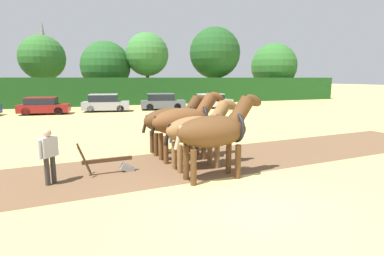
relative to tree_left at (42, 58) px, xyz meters
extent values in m
plane|color=tan|center=(7.63, -34.50, -5.35)|extent=(240.00, 240.00, 0.00)
cube|color=brown|center=(2.17, -30.86, -5.35)|extent=(35.42, 5.91, 0.01)
cube|color=#1E511E|center=(7.63, -5.71, -3.82)|extent=(60.51, 1.87, 3.05)
cylinder|color=brown|center=(0.00, 0.00, -3.39)|extent=(0.44, 0.44, 3.91)
sphere|color=#2D6628|center=(0.00, 0.00, 0.02)|extent=(5.30, 5.30, 5.30)
cylinder|color=#423323|center=(7.14, -1.03, -3.95)|extent=(0.44, 0.44, 2.79)
sphere|color=#235623|center=(7.14, -1.03, -0.88)|extent=(6.11, 6.11, 6.11)
cylinder|color=#4C3823|center=(12.06, -2.50, -3.13)|extent=(0.44, 0.44, 4.44)
sphere|color=#387533|center=(12.06, -2.50, 0.55)|extent=(5.33, 5.33, 5.33)
cylinder|color=#423323|center=(21.22, -2.69, -3.12)|extent=(0.44, 0.44, 4.45)
sphere|color=#1E4C1E|center=(21.22, -2.69, 0.97)|extent=(6.77, 6.77, 6.77)
cylinder|color=brown|center=(31.61, -1.46, -3.90)|extent=(0.44, 0.44, 2.90)
sphere|color=#2D6628|center=(31.61, -1.46, -0.59)|extent=(6.79, 6.79, 6.79)
cylinder|color=gray|center=(-2.24, 26.91, -2.20)|extent=(1.96, 1.96, 6.30)
cone|color=slate|center=(-2.24, 26.91, 4.81)|extent=(2.16, 2.16, 7.71)
ellipsoid|color=#513319|center=(7.55, -32.31, -3.89)|extent=(2.32, 1.13, 0.94)
cylinder|color=#513319|center=(8.27, -32.00, -4.83)|extent=(0.18, 0.18, 1.04)
cylinder|color=#513319|center=(8.30, -32.54, -4.83)|extent=(0.18, 0.18, 1.04)
cylinder|color=#513319|center=(6.80, -32.09, -4.83)|extent=(0.18, 0.18, 1.04)
cylinder|color=#513319|center=(6.84, -32.63, -4.83)|extent=(0.18, 0.18, 1.04)
cylinder|color=#513319|center=(8.51, -32.25, -3.35)|extent=(0.90, 0.50, 0.99)
ellipsoid|color=#513319|center=(8.97, -32.23, -3.02)|extent=(0.69, 0.30, 0.54)
cube|color=gray|center=(8.72, -32.24, -3.15)|extent=(0.46, 0.11, 0.62)
cylinder|color=gray|center=(6.48, -32.38, -3.99)|extent=(0.30, 0.14, 0.71)
torus|color=black|center=(8.34, -32.26, -3.81)|extent=(0.17, 0.96, 0.95)
ellipsoid|color=brown|center=(7.48, -31.13, -4.03)|extent=(2.13, 1.08, 0.91)
cylinder|color=brown|center=(8.14, -30.82, -4.89)|extent=(0.18, 0.18, 0.91)
cylinder|color=brown|center=(8.17, -31.35, -4.89)|extent=(0.18, 0.18, 0.91)
cylinder|color=brown|center=(6.79, -30.91, -4.89)|extent=(0.18, 0.18, 0.91)
cylinder|color=brown|center=(6.82, -31.43, -4.89)|extent=(0.18, 0.18, 0.91)
cylinder|color=brown|center=(8.36, -31.07, -3.54)|extent=(0.83, 0.48, 0.90)
ellipsoid|color=brown|center=(8.77, -31.05, -3.24)|extent=(0.69, 0.30, 0.54)
cube|color=black|center=(8.54, -31.06, -3.34)|extent=(0.42, 0.11, 0.56)
cylinder|color=black|center=(6.50, -31.19, -4.13)|extent=(0.30, 0.14, 0.71)
torus|color=black|center=(8.20, -31.08, -3.96)|extent=(0.17, 0.92, 0.92)
ellipsoid|color=brown|center=(7.41, -29.94, -3.91)|extent=(2.34, 1.17, 0.98)
cylinder|color=brown|center=(8.13, -29.61, -4.85)|extent=(0.18, 0.18, 1.00)
cylinder|color=brown|center=(8.17, -30.18, -4.85)|extent=(0.18, 0.18, 1.00)
cylinder|color=brown|center=(6.65, -29.70, -4.85)|extent=(0.18, 0.18, 1.00)
cylinder|color=brown|center=(6.69, -30.27, -4.85)|extent=(0.18, 0.18, 1.00)
cylinder|color=brown|center=(8.38, -29.88, -3.37)|extent=(0.91, 0.52, 0.99)
ellipsoid|color=brown|center=(8.83, -29.85, -3.04)|extent=(0.69, 0.30, 0.54)
cube|color=black|center=(8.58, -29.87, -3.16)|extent=(0.46, 0.11, 0.61)
cylinder|color=black|center=(6.33, -30.01, -4.01)|extent=(0.30, 0.14, 0.71)
torus|color=black|center=(8.20, -29.89, -3.83)|extent=(0.17, 0.99, 0.99)
ellipsoid|color=#513319|center=(7.34, -28.75, -4.01)|extent=(2.32, 1.17, 0.98)
cylinder|color=#513319|center=(8.05, -28.42, -4.90)|extent=(0.18, 0.18, 0.91)
cylinder|color=#513319|center=(8.09, -28.99, -4.90)|extent=(0.18, 0.18, 0.91)
cylinder|color=#513319|center=(6.58, -28.51, -4.90)|extent=(0.18, 0.18, 0.91)
cylinder|color=#513319|center=(6.62, -29.08, -4.90)|extent=(0.18, 0.18, 0.91)
cylinder|color=#513319|center=(8.30, -28.69, -3.50)|extent=(0.87, 0.51, 0.92)
ellipsoid|color=#513319|center=(8.71, -28.67, -3.20)|extent=(0.69, 0.30, 0.54)
cube|color=black|center=(8.48, -28.68, -3.29)|extent=(0.42, 0.11, 0.56)
cylinder|color=black|center=(6.26, -28.82, -4.11)|extent=(0.30, 0.14, 0.71)
torus|color=black|center=(8.13, -28.70, -3.93)|extent=(0.17, 0.99, 0.98)
cube|color=#4C331E|center=(4.65, -30.70, -4.90)|extent=(1.55, 0.19, 0.12)
cube|color=#939399|center=(5.26, -30.67, -5.25)|extent=(0.49, 0.23, 0.39)
cylinder|color=#4C331E|center=(3.94, -30.55, -4.80)|extent=(0.40, 0.08, 0.96)
cylinder|color=#4C331E|center=(3.96, -30.95, -4.80)|extent=(0.40, 0.08, 0.96)
cylinder|color=#38332D|center=(3.10, -31.03, -4.95)|extent=(0.14, 0.14, 0.81)
cylinder|color=#38332D|center=(2.95, -31.18, -4.95)|extent=(0.14, 0.14, 0.81)
cube|color=#B7B7BC|center=(3.03, -31.11, -4.26)|extent=(0.47, 0.48, 0.57)
sphere|color=tan|center=(3.03, -31.11, -3.86)|extent=(0.22, 0.22, 0.22)
cylinder|color=#B7B7BC|center=(3.22, -30.91, -4.28)|extent=(0.09, 0.09, 0.54)
cylinder|color=#B7B7BC|center=(2.83, -31.31, -4.28)|extent=(0.09, 0.09, 0.54)
cylinder|color=#28334C|center=(7.88, -26.81, -4.95)|extent=(0.14, 0.14, 0.81)
cylinder|color=#28334C|center=(7.84, -27.02, -4.95)|extent=(0.14, 0.14, 0.81)
cube|color=#B7B7BC|center=(7.86, -26.91, -4.25)|extent=(0.30, 0.50, 0.57)
sphere|color=tan|center=(7.86, -26.91, -3.85)|extent=(0.22, 0.22, 0.22)
cylinder|color=#B7B7BC|center=(7.92, -26.64, -4.28)|extent=(0.09, 0.09, 0.54)
cylinder|color=#B7B7BC|center=(7.80, -27.19, -4.28)|extent=(0.09, 0.09, 0.54)
cube|color=maroon|center=(1.09, -12.51, -4.84)|extent=(4.10, 2.20, 0.66)
cube|color=black|center=(0.89, -12.49, -4.24)|extent=(2.52, 1.84, 0.53)
cube|color=maroon|center=(0.89, -12.49, -3.95)|extent=(2.52, 1.84, 0.06)
cylinder|color=black|center=(2.38, -11.90, -5.02)|extent=(0.68, 0.30, 0.66)
cylinder|color=black|center=(2.21, -13.42, -5.02)|extent=(0.68, 0.30, 0.66)
cylinder|color=black|center=(-0.03, -11.61, -5.02)|extent=(0.68, 0.30, 0.66)
cylinder|color=black|center=(-0.21, -13.13, -5.02)|extent=(0.68, 0.30, 0.66)
cube|color=#9E9EA8|center=(6.12, -12.13, -4.81)|extent=(4.34, 2.46, 0.73)
cube|color=black|center=(5.92, -12.10, -4.14)|extent=(2.69, 2.00, 0.62)
cube|color=#9E9EA8|center=(5.92, -12.10, -3.80)|extent=(2.69, 2.00, 0.06)
cylinder|color=black|center=(7.51, -11.57, -5.03)|extent=(0.66, 0.32, 0.63)
cylinder|color=black|center=(7.24, -13.12, -5.03)|extent=(0.66, 0.32, 0.63)
cylinder|color=black|center=(5.01, -11.14, -5.03)|extent=(0.66, 0.32, 0.63)
cylinder|color=black|center=(4.74, -12.69, -5.03)|extent=(0.66, 0.32, 0.63)
cube|color=#565B66|center=(11.37, -12.34, -4.81)|extent=(4.40, 2.33, 0.72)
cube|color=black|center=(11.17, -12.30, -4.15)|extent=(2.72, 1.90, 0.60)
cube|color=#565B66|center=(11.17, -12.30, -3.83)|extent=(2.72, 1.90, 0.06)
cylinder|color=black|center=(12.77, -11.81, -5.02)|extent=(0.68, 0.32, 0.66)
cylinder|color=black|center=(12.54, -13.27, -5.02)|extent=(0.68, 0.32, 0.66)
cylinder|color=black|center=(10.21, -11.40, -5.02)|extent=(0.68, 0.32, 0.66)
cylinder|color=black|center=(9.98, -12.86, -5.02)|extent=(0.68, 0.32, 0.66)
cube|color=silver|center=(16.45, -12.57, -4.84)|extent=(4.12, 2.29, 0.66)
cube|color=black|center=(16.26, -12.60, -4.24)|extent=(2.54, 1.92, 0.54)
cube|color=silver|center=(16.26, -12.60, -3.94)|extent=(2.54, 1.92, 0.06)
cylinder|color=black|center=(17.57, -11.63, -5.02)|extent=(0.67, 0.30, 0.65)
cylinder|color=black|center=(17.76, -13.22, -5.02)|extent=(0.67, 0.30, 0.65)
cylinder|color=black|center=(15.15, -11.92, -5.02)|extent=(0.67, 0.30, 0.65)
cylinder|color=black|center=(15.34, -13.52, -5.02)|extent=(0.67, 0.30, 0.65)
camera|label=1|loc=(3.95, -40.24, -2.33)|focal=28.00mm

